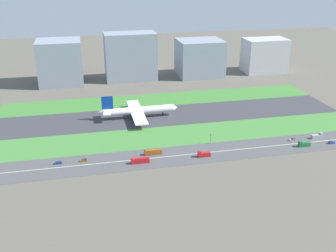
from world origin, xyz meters
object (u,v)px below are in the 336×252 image
(bus_1, at_px, (140,161))
(car_2, at_px, (59,163))
(bus_0, at_px, (153,152))
(hangar_building, at_px, (131,57))
(truck_2, at_px, (317,136))
(truck_0, at_px, (204,154))
(truck_1, at_px, (304,144))
(fuel_tank_west, at_px, (142,61))
(cargo_warehouse, at_px, (264,55))
(traffic_light, at_px, (211,138))
(office_tower, at_px, (200,58))
(terminal_building, at_px, (60,62))
(car_1, at_px, (331,142))
(airliner, at_px, (137,111))
(car_3, at_px, (84,160))
(car_0, at_px, (293,140))

(bus_1, distance_m, car_2, 51.05)
(bus_0, bearing_deg, hangar_building, 86.94)
(truck_2, bearing_deg, truck_0, -173.51)
(truck_2, xyz_separation_m, truck_1, (-16.29, -10.00, 0.00))
(truck_2, height_order, hangar_building, hangar_building)
(truck_2, relative_size, hangar_building, 0.16)
(fuel_tank_west, bearing_deg, truck_0, -89.43)
(bus_0, bearing_deg, truck_2, 0.00)
(cargo_warehouse, bearing_deg, traffic_light, -124.68)
(bus_0, bearing_deg, car_2, 180.00)
(car_2, height_order, fuel_tank_west, fuel_tank_west)
(bus_1, bearing_deg, truck_2, -175.58)
(traffic_light, relative_size, cargo_warehouse, 0.15)
(hangar_building, relative_size, office_tower, 1.11)
(terminal_building, relative_size, fuel_tank_west, 1.79)
(car_1, distance_m, truck_1, 21.06)
(terminal_building, bearing_deg, truck_2, -45.03)
(airliner, xyz_separation_m, hangar_building, (10.37, 114.00, 18.53))
(hangar_building, xyz_separation_m, cargo_warehouse, (152.60, 0.00, -5.97))
(airliner, height_order, terminal_building, terminal_building)
(truck_0, bearing_deg, car_1, -180.00)
(truck_2, height_order, terminal_building, terminal_building)
(car_3, bearing_deg, truck_1, -3.88)
(airliner, distance_m, traffic_light, 73.59)
(truck_0, distance_m, car_1, 92.63)
(cargo_warehouse, bearing_deg, car_2, -140.72)
(car_1, xyz_separation_m, car_3, (-168.59, 10.00, 0.00))
(airliner, xyz_separation_m, car_0, (100.65, -68.00, -5.31))
(car_3, bearing_deg, bus_1, -16.20)
(car_0, height_order, terminal_building, terminal_building)
(truck_0, relative_size, car_0, 1.91)
(truck_0, height_order, truck_1, same)
(car_2, relative_size, office_tower, 0.09)
(truck_1, relative_size, cargo_warehouse, 0.18)
(car_0, distance_m, traffic_light, 58.73)
(fuel_tank_west, bearing_deg, airliner, -100.57)
(bus_1, xyz_separation_m, fuel_tank_west, (39.18, 237.00, 6.42))
(truck_0, xyz_separation_m, truck_2, (87.87, 10.00, 0.00))
(car_1, height_order, car_3, same)
(bus_1, relative_size, car_1, 2.64)
(car_3, bearing_deg, hangar_building, 73.39)
(car_1, xyz_separation_m, office_tower, (-38.38, 192.00, 18.67))
(bus_1, bearing_deg, fuel_tank_west, -99.39)
(airliner, height_order, car_3, airliner)
(airliner, xyz_separation_m, bus_0, (0.64, -68.00, -4.41))
(car_1, bearing_deg, airliner, -32.03)
(car_1, height_order, car_0, same)
(truck_0, xyz_separation_m, car_1, (92.62, 0.00, -0.75))
(car_1, height_order, car_2, same)
(bus_0, xyz_separation_m, car_1, (124.04, -10.00, -0.90))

